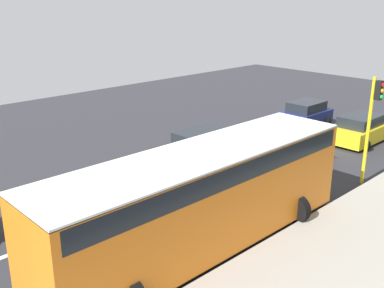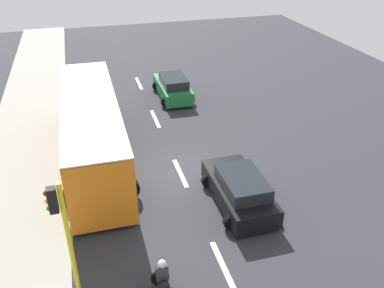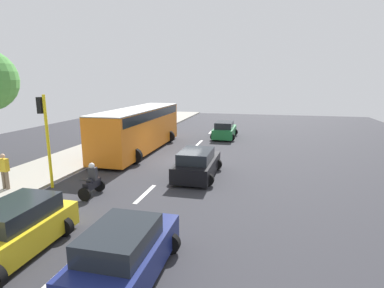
{
  "view_description": "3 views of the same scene",
  "coord_description": "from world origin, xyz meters",
  "px_view_note": "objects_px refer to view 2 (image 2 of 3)",
  "views": [
    {
      "loc": [
        12.59,
        -11.12,
        7.55
      ],
      "look_at": [
        -0.24,
        1.09,
        1.71
      ],
      "focal_mm": 42.4,
      "sensor_mm": 36.0,
      "label": 1
    },
    {
      "loc": [
        3.77,
        15.51,
        10.55
      ],
      "look_at": [
        -0.63,
        -0.22,
        1.34
      ],
      "focal_mm": 38.34,
      "sensor_mm": 36.0,
      "label": 2
    },
    {
      "loc": [
        -5.13,
        18.31,
        5.1
      ],
      "look_at": [
        -1.3,
        2.13,
        1.63
      ],
      "focal_mm": 28.27,
      "sensor_mm": 36.0,
      "label": 3
    }
  ],
  "objects_px": {
    "car_green": "(173,87)",
    "city_bus": "(92,127)",
    "car_black": "(239,190)",
    "motorcycle": "(163,283)",
    "traffic_light_corner": "(64,231)"
  },
  "relations": [
    {
      "from": "car_green",
      "to": "city_bus",
      "type": "height_order",
      "value": "city_bus"
    },
    {
      "from": "car_green",
      "to": "car_black",
      "type": "relative_size",
      "value": 0.98
    },
    {
      "from": "city_bus",
      "to": "motorcycle",
      "type": "height_order",
      "value": "city_bus"
    },
    {
      "from": "car_black",
      "to": "traffic_light_corner",
      "type": "xyz_separation_m",
      "value": [
        6.62,
        3.33,
        2.22
      ]
    },
    {
      "from": "car_black",
      "to": "motorcycle",
      "type": "bearing_deg",
      "value": 43.88
    },
    {
      "from": "city_bus",
      "to": "motorcycle",
      "type": "distance_m",
      "value": 9.16
    },
    {
      "from": "car_green",
      "to": "traffic_light_corner",
      "type": "bearing_deg",
      "value": 66.36
    },
    {
      "from": "motorcycle",
      "to": "traffic_light_corner",
      "type": "relative_size",
      "value": 0.34
    },
    {
      "from": "car_black",
      "to": "motorcycle",
      "type": "height_order",
      "value": "motorcycle"
    },
    {
      "from": "car_green",
      "to": "motorcycle",
      "type": "bearing_deg",
      "value": 75.65
    },
    {
      "from": "car_green",
      "to": "traffic_light_corner",
      "type": "xyz_separation_m",
      "value": [
        6.6,
        15.09,
        2.22
      ]
    },
    {
      "from": "traffic_light_corner",
      "to": "car_black",
      "type": "bearing_deg",
      "value": -153.28
    },
    {
      "from": "city_bus",
      "to": "motorcycle",
      "type": "xyz_separation_m",
      "value": [
        -1.45,
        8.96,
        -1.2
      ]
    },
    {
      "from": "car_black",
      "to": "traffic_light_corner",
      "type": "height_order",
      "value": "traffic_light_corner"
    },
    {
      "from": "traffic_light_corner",
      "to": "city_bus",
      "type": "bearing_deg",
      "value": -97.8
    }
  ]
}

